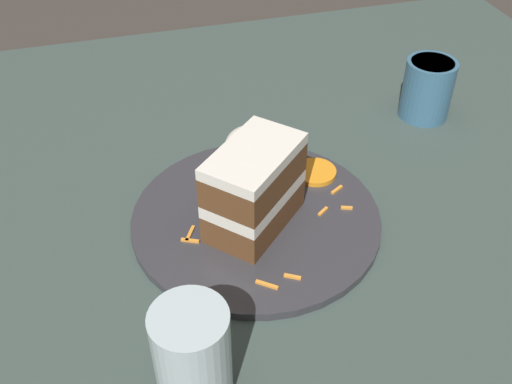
{
  "coord_description": "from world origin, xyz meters",
  "views": [
    {
      "loc": [
        0.18,
        0.59,
        0.54
      ],
      "look_at": [
        0.03,
        0.06,
        0.08
      ],
      "focal_mm": 42.0,
      "sensor_mm": 36.0,
      "label": 1
    }
  ],
  "objects_px": {
    "cake_slice": "(254,188)",
    "orange_garnish": "(315,172)",
    "cream_dollop": "(248,146)",
    "drinking_glass": "(193,361)",
    "plate": "(256,219)",
    "coffee_mug": "(428,87)"
  },
  "relations": [
    {
      "from": "cream_dollop",
      "to": "cake_slice",
      "type": "bearing_deg",
      "value": 77.91
    },
    {
      "from": "plate",
      "to": "coffee_mug",
      "type": "bearing_deg",
      "value": -152.52
    },
    {
      "from": "coffee_mug",
      "to": "cake_slice",
      "type": "bearing_deg",
      "value": 28.62
    },
    {
      "from": "orange_garnish",
      "to": "drinking_glass",
      "type": "distance_m",
      "value": 0.35
    },
    {
      "from": "coffee_mug",
      "to": "drinking_glass",
      "type": "bearing_deg",
      "value": 40.68
    },
    {
      "from": "plate",
      "to": "cake_slice",
      "type": "relative_size",
      "value": 2.21
    },
    {
      "from": "cream_dollop",
      "to": "orange_garnish",
      "type": "height_order",
      "value": "cream_dollop"
    },
    {
      "from": "orange_garnish",
      "to": "drinking_glass",
      "type": "xyz_separation_m",
      "value": [
        0.22,
        0.27,
        0.03
      ]
    },
    {
      "from": "cream_dollop",
      "to": "orange_garnish",
      "type": "xyz_separation_m",
      "value": [
        -0.08,
        0.05,
        -0.02
      ]
    },
    {
      "from": "cream_dollop",
      "to": "drinking_glass",
      "type": "height_order",
      "value": "drinking_glass"
    },
    {
      "from": "plate",
      "to": "drinking_glass",
      "type": "bearing_deg",
      "value": 60.49
    },
    {
      "from": "cream_dollop",
      "to": "orange_garnish",
      "type": "bearing_deg",
      "value": 147.53
    },
    {
      "from": "cake_slice",
      "to": "orange_garnish",
      "type": "xyz_separation_m",
      "value": [
        -0.1,
        -0.07,
        -0.05
      ]
    },
    {
      "from": "plate",
      "to": "orange_garnish",
      "type": "xyz_separation_m",
      "value": [
        -0.1,
        -0.06,
        0.01
      ]
    },
    {
      "from": "plate",
      "to": "cream_dollop",
      "type": "xyz_separation_m",
      "value": [
        -0.02,
        -0.11,
        0.03
      ]
    },
    {
      "from": "cake_slice",
      "to": "orange_garnish",
      "type": "height_order",
      "value": "cake_slice"
    },
    {
      "from": "cake_slice",
      "to": "cream_dollop",
      "type": "height_order",
      "value": "cake_slice"
    },
    {
      "from": "cake_slice",
      "to": "drinking_glass",
      "type": "height_order",
      "value": "cake_slice"
    },
    {
      "from": "drinking_glass",
      "to": "plate",
      "type": "bearing_deg",
      "value": -119.51
    },
    {
      "from": "plate",
      "to": "drinking_glass",
      "type": "height_order",
      "value": "drinking_glass"
    },
    {
      "from": "plate",
      "to": "cream_dollop",
      "type": "relative_size",
      "value": 4.79
    },
    {
      "from": "plate",
      "to": "cake_slice",
      "type": "bearing_deg",
      "value": 63.78
    }
  ]
}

